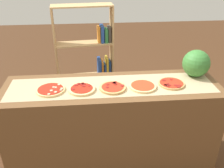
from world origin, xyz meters
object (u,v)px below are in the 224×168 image
at_px(pizza_pepperoni_4, 171,84).
at_px(bookshelf, 92,63).
at_px(pizza_mushroom_0, 51,90).
at_px(pizza_pepperoni_1, 82,89).
at_px(watermelon, 196,63).
at_px(pizza_pepperoni_2, 113,88).
at_px(pizza_plain_3, 143,86).

relative_size(pizza_pepperoni_4, bookshelf, 0.17).
bearing_deg(bookshelf, pizza_mushroom_0, -108.29).
bearing_deg(pizza_pepperoni_1, pizza_mushroom_0, 177.44).
distance_m(pizza_mushroom_0, bookshelf, 1.25).
bearing_deg(bookshelf, watermelon, -43.58).
bearing_deg(pizza_pepperoni_4, pizza_mushroom_0, -179.05).
bearing_deg(pizza_pepperoni_4, bookshelf, 122.66).
relative_size(pizza_mushroom_0, bookshelf, 0.17).
bearing_deg(pizza_pepperoni_2, pizza_mushroom_0, 178.78).
bearing_deg(watermelon, pizza_mushroom_0, -172.35).
distance_m(pizza_pepperoni_4, watermelon, 0.36).
bearing_deg(bookshelf, pizza_pepperoni_4, -57.34).
bearing_deg(pizza_plain_3, pizza_mushroom_0, 179.55).
height_order(pizza_mushroom_0, pizza_pepperoni_4, pizza_mushroom_0).
distance_m(pizza_mushroom_0, pizza_pepperoni_2, 0.56).
distance_m(pizza_pepperoni_1, pizza_plain_3, 0.56).
bearing_deg(pizza_plain_3, pizza_pepperoni_1, -179.41).
height_order(pizza_pepperoni_1, pizza_pepperoni_2, same).
bearing_deg(pizza_pepperoni_4, pizza_pepperoni_1, -177.89).
height_order(pizza_pepperoni_1, watermelon, watermelon).
xyz_separation_m(pizza_pepperoni_1, pizza_pepperoni_2, (0.28, 0.00, -0.00)).
relative_size(pizza_pepperoni_2, bookshelf, 0.16).
distance_m(pizza_pepperoni_2, pizza_pepperoni_4, 0.56).
bearing_deg(watermelon, pizza_pepperoni_1, -169.88).
xyz_separation_m(pizza_plain_3, watermelon, (0.57, 0.20, 0.12)).
relative_size(pizza_mushroom_0, pizza_pepperoni_2, 1.06).
bearing_deg(bookshelf, pizza_pepperoni_2, -81.53).
relative_size(watermelon, bookshelf, 0.18).
bearing_deg(pizza_pepperoni_2, watermelon, 13.32).
relative_size(pizza_pepperoni_2, watermelon, 0.90).
height_order(pizza_mushroom_0, watermelon, watermelon).
relative_size(pizza_mushroom_0, pizza_plain_3, 1.01).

